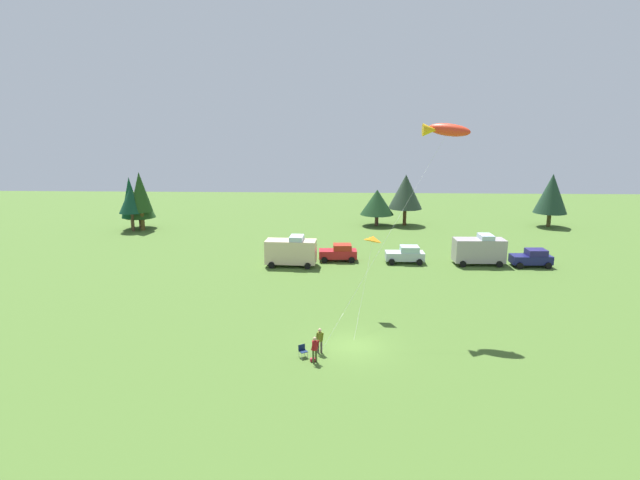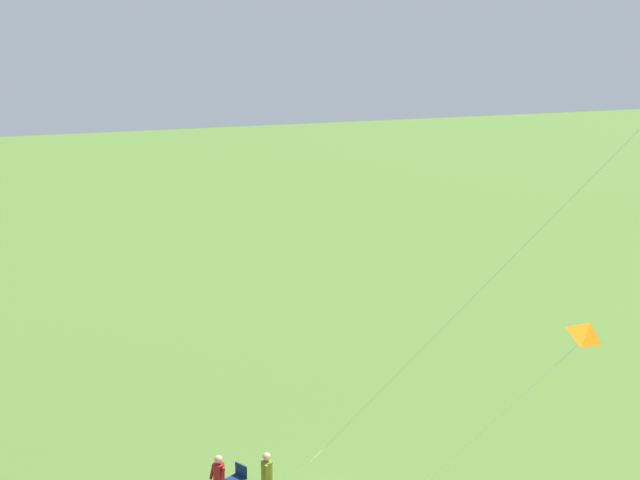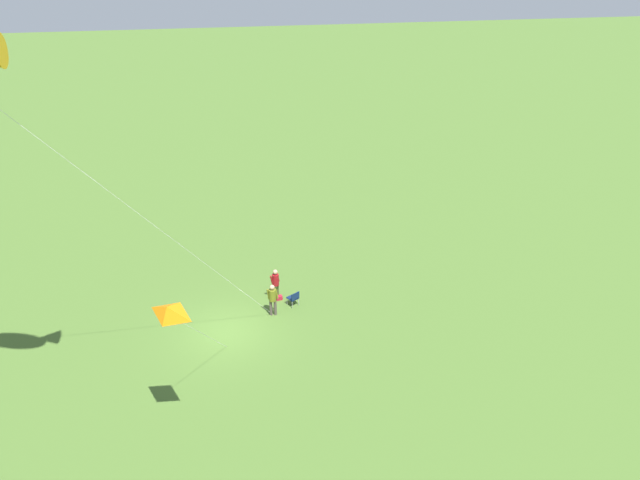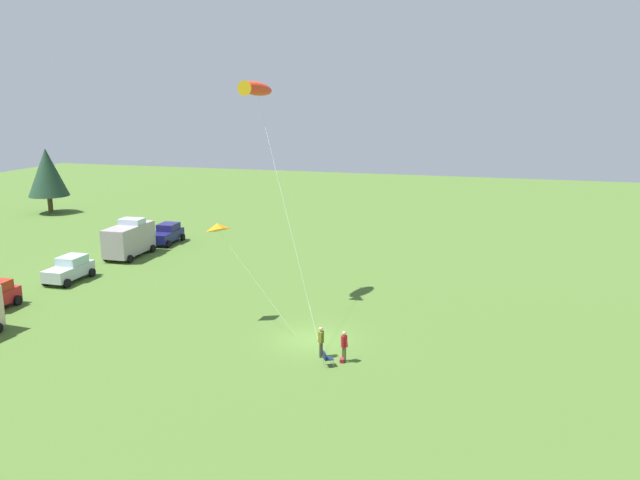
% 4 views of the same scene
% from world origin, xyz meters
% --- Properties ---
extents(ground_plane, '(160.00, 160.00, 0.00)m').
position_xyz_m(ground_plane, '(0.00, 0.00, 0.00)').
color(ground_plane, '#456628').
extents(person_kite_flyer, '(0.56, 0.35, 1.74)m').
position_xyz_m(person_kite_flyer, '(-2.29, -1.11, 1.02)').
color(person_kite_flyer, '#4B413B').
rests_on(person_kite_flyer, ground).
extents(folding_chair, '(0.66, 0.66, 0.82)m').
position_xyz_m(folding_chair, '(-3.39, -1.74, 0.49)').
color(folding_chair, '#102044').
rests_on(folding_chair, ground).
extents(person_spectator, '(0.55, 0.51, 1.74)m').
position_xyz_m(person_spectator, '(-2.56, -2.49, 1.02)').
color(person_spectator, '#424F24').
rests_on(person_spectator, ground).
extents(backpack_on_grass, '(0.36, 0.28, 0.22)m').
position_xyz_m(backpack_on_grass, '(-2.70, -2.39, 0.11)').
color(backpack_on_grass, maroon).
rests_on(backpack_on_grass, ground).
extents(kite_delta_orange, '(2.35, 6.40, 6.43)m').
position_xyz_m(kite_delta_orange, '(1.64, 6.73, 6.08)').
color(kite_delta_orange, orange).
rests_on(kite_delta_orange, ground).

